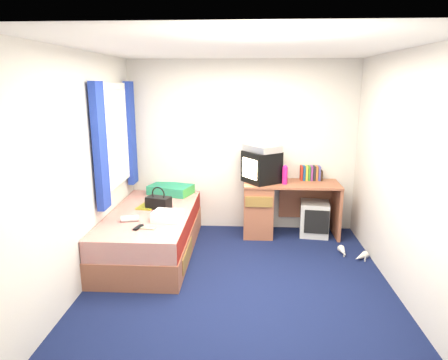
# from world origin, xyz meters

# --- Properties ---
(ground) EXTENTS (3.40, 3.40, 0.00)m
(ground) POSITION_xyz_m (0.00, 0.00, 0.00)
(ground) COLOR #0C1438
(ground) RESTS_ON ground
(room_shell) EXTENTS (3.40, 3.40, 3.40)m
(room_shell) POSITION_xyz_m (0.00, 0.00, 1.45)
(room_shell) COLOR white
(room_shell) RESTS_ON ground
(bed) EXTENTS (1.01, 2.00, 0.54)m
(bed) POSITION_xyz_m (-1.10, 0.70, 0.27)
(bed) COLOR #A36043
(bed) RESTS_ON ground
(pillow) EXTENTS (0.67, 0.53, 0.13)m
(pillow) POSITION_xyz_m (-1.00, 1.51, 0.60)
(pillow) COLOR teal
(pillow) RESTS_ON bed
(desk) EXTENTS (1.30, 0.55, 0.75)m
(desk) POSITION_xyz_m (0.41, 1.44, 0.41)
(desk) COLOR #A36043
(desk) RESTS_ON ground
(storage_cube) EXTENTS (0.43, 0.43, 0.48)m
(storage_cube) POSITION_xyz_m (1.02, 1.43, 0.24)
(storage_cube) COLOR silver
(storage_cube) RESTS_ON ground
(crt_tv) EXTENTS (0.57, 0.58, 0.43)m
(crt_tv) POSITION_xyz_m (0.27, 1.44, 0.96)
(crt_tv) COLOR black
(crt_tv) RESTS_ON desk
(vcr) EXTENTS (0.54, 0.56, 0.09)m
(vcr) POSITION_xyz_m (0.28, 1.44, 1.22)
(vcr) COLOR silver
(vcr) RESTS_ON crt_tv
(book_row) EXTENTS (0.27, 0.13, 0.20)m
(book_row) POSITION_xyz_m (0.96, 1.60, 0.85)
(book_row) COLOR maroon
(book_row) RESTS_ON desk
(picture_frame) EXTENTS (0.02, 0.12, 0.14)m
(picture_frame) POSITION_xyz_m (1.12, 1.60, 0.82)
(picture_frame) COLOR black
(picture_frame) RESTS_ON desk
(pink_water_bottle) EXTENTS (0.09, 0.09, 0.23)m
(pink_water_bottle) POSITION_xyz_m (0.59, 1.35, 0.87)
(pink_water_bottle) COLOR #D01D7A
(pink_water_bottle) RESTS_ON desk
(aerosol_can) EXTENTS (0.07, 0.07, 0.20)m
(aerosol_can) POSITION_xyz_m (0.57, 1.49, 0.85)
(aerosol_can) COLOR silver
(aerosol_can) RESTS_ON desk
(handbag) EXTENTS (0.34, 0.25, 0.28)m
(handbag) POSITION_xyz_m (-1.03, 0.83, 0.62)
(handbag) COLOR black
(handbag) RESTS_ON bed
(towel) EXTENTS (0.35, 0.30, 0.11)m
(towel) POSITION_xyz_m (-0.84, 0.40, 0.59)
(towel) COLOR white
(towel) RESTS_ON bed
(magazine) EXTENTS (0.26, 0.31, 0.01)m
(magazine) POSITION_xyz_m (-1.19, 0.88, 0.55)
(magazine) COLOR #FEF81C
(magazine) RESTS_ON bed
(water_bottle) EXTENTS (0.21, 0.12, 0.07)m
(water_bottle) POSITION_xyz_m (-1.25, 0.33, 0.58)
(water_bottle) COLOR silver
(water_bottle) RESTS_ON bed
(colour_swatch_fan) EXTENTS (0.23, 0.10, 0.01)m
(colour_swatch_fan) POSITION_xyz_m (-1.02, 0.11, 0.55)
(colour_swatch_fan) COLOR orange
(colour_swatch_fan) RESTS_ON bed
(remote_control) EXTENTS (0.09, 0.17, 0.02)m
(remote_control) POSITION_xyz_m (-1.10, 0.12, 0.55)
(remote_control) COLOR black
(remote_control) RESTS_ON bed
(window_assembly) EXTENTS (0.11, 1.42, 1.40)m
(window_assembly) POSITION_xyz_m (-1.55, 0.90, 1.42)
(window_assembly) COLOR silver
(window_assembly) RESTS_ON room_shell
(white_heels) EXTENTS (0.33, 0.36, 0.09)m
(white_heels) POSITION_xyz_m (1.37, 0.69, 0.04)
(white_heels) COLOR silver
(white_heels) RESTS_ON ground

